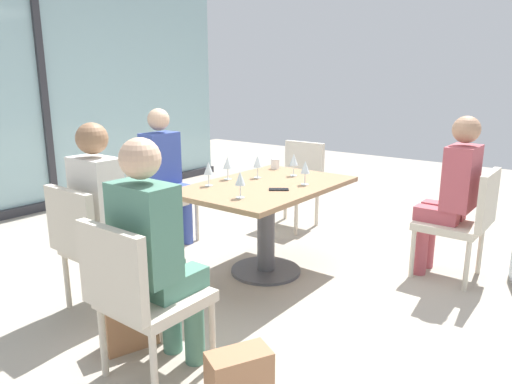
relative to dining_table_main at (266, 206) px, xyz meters
name	(u,v)px	position (x,y,z in m)	size (l,w,h in m)	color
ground_plane	(266,272)	(0.00, 0.00, -0.55)	(12.00, 12.00, 0.00)	#A89E8E
window_wall_backdrop	(44,106)	(0.00, 3.20, 0.66)	(5.53, 0.10, 2.70)	#92B7BC
dining_table_main	(266,206)	(0.00, 0.00, 0.00)	(1.36, 0.89, 0.73)	#997551
chair_far_left	(94,241)	(-1.21, 0.50, -0.06)	(0.50, 0.46, 0.87)	beige
chair_front_right	(464,218)	(0.81, -1.27, -0.06)	(0.46, 0.50, 0.87)	beige
chair_side_end	(140,292)	(-1.50, -0.33, -0.06)	(0.50, 0.46, 0.87)	beige
chair_near_window	(158,190)	(0.00, 1.27, -0.06)	(0.46, 0.51, 0.87)	beige
chair_far_right	(296,179)	(1.21, 0.50, -0.06)	(0.50, 0.46, 0.87)	beige
person_far_left	(106,207)	(-1.10, 0.50, 0.15)	(0.39, 0.34, 1.26)	silver
person_front_right	(452,190)	(0.81, -1.16, 0.15)	(0.34, 0.39, 1.26)	#B24C56
person_side_end	(155,247)	(-1.40, -0.33, 0.15)	(0.39, 0.34, 1.26)	#4C7F6B
person_near_window	(165,170)	(0.00, 1.16, 0.15)	(0.34, 0.39, 1.26)	#384C9E
wine_glass_0	(293,160)	(0.38, 0.00, 0.31)	(0.07, 0.07, 0.18)	silver
wine_glass_1	(209,169)	(-0.32, 0.30, 0.31)	(0.07, 0.07, 0.18)	silver
wine_glass_2	(228,163)	(-0.06, 0.34, 0.31)	(0.07, 0.07, 0.18)	silver
wine_glass_3	(305,168)	(0.16, -0.25, 0.31)	(0.07, 0.07, 0.18)	silver
wine_glass_4	(240,179)	(-0.46, -0.12, 0.31)	(0.07, 0.07, 0.18)	silver
wine_glass_5	(258,162)	(0.13, 0.19, 0.31)	(0.07, 0.07, 0.18)	silver
coffee_cup	(275,164)	(0.55, 0.30, 0.22)	(0.08, 0.08, 0.09)	white
cell_phone_on_table	(279,189)	(-0.11, -0.19, 0.18)	(0.07, 0.14, 0.01)	black
handbag_0	(129,324)	(-1.35, -0.01, -0.41)	(0.30, 0.16, 0.28)	#A3704C
handbag_2	(239,379)	(-1.35, -0.84, -0.41)	(0.30, 0.16, 0.28)	#A3704C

